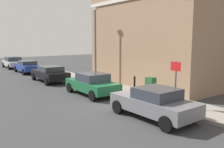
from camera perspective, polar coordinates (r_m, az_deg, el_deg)
name	(u,v)px	position (r m, az deg, el deg)	size (l,w,h in m)	color
ground	(122,104)	(13.17, 2.36, -7.11)	(80.00, 80.00, 0.00)	#38383A
sidewalk	(95,83)	(19.10, -4.12, -2.11)	(2.27, 30.00, 0.15)	gray
corner_building	(160,26)	(19.26, 11.25, 11.23)	(6.11, 10.17, 9.10)	#937256
car_grey	(154,102)	(10.83, 9.96, -6.68)	(1.95, 4.04, 1.39)	slate
car_green	(92,84)	(15.22, -4.74, -2.29)	(1.91, 4.03, 1.39)	#195933
car_black	(50,73)	(20.55, -14.51, 0.15)	(1.98, 4.23, 1.32)	black
car_blue	(27,66)	(26.78, -19.51, 1.72)	(1.82, 4.10, 1.29)	navy
car_silver	(13,62)	(32.05, -22.41, 2.61)	(1.94, 4.19, 1.39)	#B7B7BC
utility_cabinet	(150,88)	(14.19, 9.12, -3.28)	(0.46, 0.61, 1.15)	#1E4C28
bollard_near_cabinet	(134,84)	(15.31, 5.36, -2.28)	(0.14, 0.14, 1.04)	black
bollard_far_kerb	(107,81)	(16.14, -1.27, -1.71)	(0.14, 0.14, 1.04)	black
street_sign	(176,77)	(11.95, 14.87, -0.81)	(0.08, 0.60, 2.30)	#59595B
lamppost	(95,42)	(18.61, -3.99, 7.62)	(0.20, 0.44, 5.72)	#59595B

